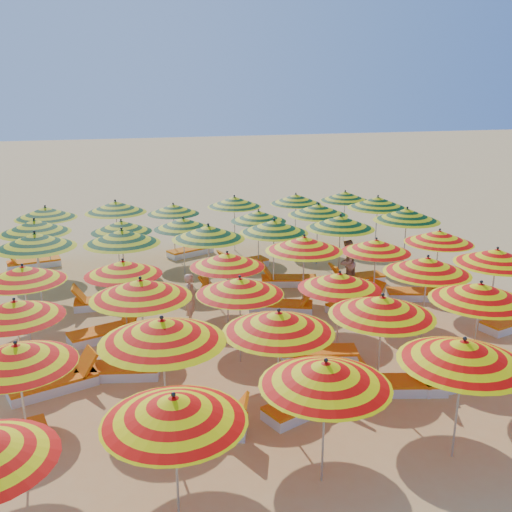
# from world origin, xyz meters

# --- Properties ---
(ground) EXTENTS (120.00, 120.00, 0.00)m
(ground) POSITION_xyz_m (0.00, 0.00, 0.00)
(ground) COLOR tan
(ground) RESTS_ON ground
(umbrella_1) EXTENTS (2.22, 2.22, 2.07)m
(umbrella_1) POSITION_xyz_m (-3.30, -6.71, 1.82)
(umbrella_1) COLOR silver
(umbrella_1) RESTS_ON ground
(umbrella_2) EXTENTS (2.39, 2.39, 2.09)m
(umbrella_2) POSITION_xyz_m (-1.03, -6.42, 1.84)
(umbrella_2) COLOR silver
(umbrella_2) RESTS_ON ground
(umbrella_3) EXTENTS (2.63, 2.63, 2.15)m
(umbrella_3) POSITION_xyz_m (1.27, -6.49, 1.89)
(umbrella_3) COLOR silver
(umbrella_3) RESTS_ON ground
(umbrella_6) EXTENTS (1.96, 1.96, 2.01)m
(umbrella_6) POSITION_xyz_m (-5.43, -4.29, 1.77)
(umbrella_6) COLOR silver
(umbrella_6) RESTS_ON ground
(umbrella_7) EXTENTS (2.28, 2.28, 2.26)m
(umbrella_7) POSITION_xyz_m (-3.14, -4.53, 1.99)
(umbrella_7) COLOR silver
(umbrella_7) RESTS_ON ground
(umbrella_8) EXTENTS (2.17, 2.17, 2.13)m
(umbrella_8) POSITION_xyz_m (-1.09, -4.49, 1.88)
(umbrella_8) COLOR silver
(umbrella_8) RESTS_ON ground
(umbrella_9) EXTENTS (2.62, 2.62, 2.15)m
(umbrella_9) POSITION_xyz_m (1.03, -4.36, 1.89)
(umbrella_9) COLOR silver
(umbrella_9) RESTS_ON ground
(umbrella_10) EXTENTS (2.04, 2.04, 2.14)m
(umbrella_10) POSITION_xyz_m (3.30, -4.24, 1.88)
(umbrella_10) COLOR silver
(umbrella_10) RESTS_ON ground
(umbrella_12) EXTENTS (2.19, 2.19, 1.98)m
(umbrella_12) POSITION_xyz_m (-5.66, -2.13, 1.75)
(umbrella_12) COLOR silver
(umbrella_12) RESTS_ON ground
(umbrella_13) EXTENTS (2.26, 2.26, 2.20)m
(umbrella_13) POSITION_xyz_m (-3.26, -2.19, 1.94)
(umbrella_13) COLOR silver
(umbrella_13) RESTS_ON ground
(umbrella_14) EXTENTS (1.95, 1.95, 2.02)m
(umbrella_14) POSITION_xyz_m (-1.17, -2.17, 1.78)
(umbrella_14) COLOR silver
(umbrella_14) RESTS_ON ground
(umbrella_15) EXTENTS (1.88, 1.88, 1.97)m
(umbrella_15) POSITION_xyz_m (1.08, -2.35, 1.74)
(umbrella_15) COLOR silver
(umbrella_15) RESTS_ON ground
(umbrella_16) EXTENTS (2.31, 2.31, 2.15)m
(umbrella_16) POSITION_xyz_m (3.31, -2.34, 1.89)
(umbrella_16) COLOR silver
(umbrella_16) RESTS_ON ground
(umbrella_17) EXTENTS (2.29, 2.29, 2.14)m
(umbrella_17) POSITION_xyz_m (5.35, -2.19, 1.89)
(umbrella_17) COLOR silver
(umbrella_17) RESTS_ON ground
(umbrella_18) EXTENTS (2.42, 2.42, 2.04)m
(umbrella_18) POSITION_xyz_m (-5.68, 0.03, 1.79)
(umbrella_18) COLOR silver
(umbrella_18) RESTS_ON ground
(umbrella_19) EXTENTS (1.94, 1.94, 1.97)m
(umbrella_19) POSITION_xyz_m (-3.46, 0.04, 1.73)
(umbrella_19) COLOR silver
(umbrella_19) RESTS_ON ground
(umbrella_20) EXTENTS (2.09, 2.09, 1.99)m
(umbrella_20) POSITION_xyz_m (-0.94, -0.13, 1.76)
(umbrella_20) COLOR silver
(umbrella_20) RESTS_ON ground
(umbrella_21) EXTENTS (2.22, 2.22, 2.18)m
(umbrella_21) POSITION_xyz_m (1.23, 0.20, 1.92)
(umbrella_21) COLOR silver
(umbrella_21) RESTS_ON ground
(umbrella_22) EXTENTS (2.09, 2.09, 2.00)m
(umbrella_22) POSITION_xyz_m (3.25, -0.01, 1.76)
(umbrella_22) COLOR silver
(umbrella_22) RESTS_ON ground
(umbrella_23) EXTENTS (2.00, 2.00, 2.06)m
(umbrella_23) POSITION_xyz_m (5.31, 0.15, 1.82)
(umbrella_23) COLOR silver
(umbrella_23) RESTS_ON ground
(umbrella_24) EXTENTS (2.41, 2.41, 2.25)m
(umbrella_24) POSITION_xyz_m (-5.55, 2.37, 1.98)
(umbrella_24) COLOR silver
(umbrella_24) RESTS_ON ground
(umbrella_25) EXTENTS (2.22, 2.22, 2.22)m
(umbrella_25) POSITION_xyz_m (-3.32, 2.22, 1.95)
(umbrella_25) COLOR silver
(umbrella_25) RESTS_ON ground
(umbrella_26) EXTENTS (2.25, 2.25, 2.20)m
(umbrella_26) POSITION_xyz_m (-0.93, 2.09, 1.94)
(umbrella_26) COLOR silver
(umbrella_26) RESTS_ON ground
(umbrella_27) EXTENTS (2.41, 2.41, 2.18)m
(umbrella_27) POSITION_xyz_m (1.09, 2.28, 1.92)
(umbrella_27) COLOR silver
(umbrella_27) RESTS_ON ground
(umbrella_28) EXTENTS (2.61, 2.61, 2.22)m
(umbrella_28) POSITION_xyz_m (3.17, 2.12, 1.95)
(umbrella_28) COLOR silver
(umbrella_28) RESTS_ON ground
(umbrella_29) EXTENTS (2.71, 2.71, 2.25)m
(umbrella_29) POSITION_xyz_m (5.59, 2.35, 1.98)
(umbrella_29) COLOR silver
(umbrella_29) RESTS_ON ground
(umbrella_30) EXTENTS (2.73, 2.73, 2.20)m
(umbrella_30) POSITION_xyz_m (-5.69, 4.29, 1.93)
(umbrella_30) COLOR silver
(umbrella_30) RESTS_ON ground
(umbrella_31) EXTENTS (2.36, 2.36, 1.99)m
(umbrella_31) POSITION_xyz_m (-3.20, 4.34, 1.75)
(umbrella_31) COLOR silver
(umbrella_31) RESTS_ON ground
(umbrella_32) EXTENTS (2.40, 2.40, 1.98)m
(umbrella_32) POSITION_xyz_m (-1.29, 4.21, 1.74)
(umbrella_32) COLOR silver
(umbrella_32) RESTS_ON ground
(umbrella_33) EXTENTS (2.41, 2.41, 1.99)m
(umbrella_33) POSITION_xyz_m (1.31, 4.55, 1.75)
(umbrella_33) COLOR silver
(umbrella_33) RESTS_ON ground
(umbrella_34) EXTENTS (2.40, 2.40, 2.18)m
(umbrella_34) POSITION_xyz_m (3.31, 4.21, 1.92)
(umbrella_34) COLOR silver
(umbrella_34) RESTS_ON ground
(umbrella_35) EXTENTS (2.40, 2.40, 2.25)m
(umbrella_35) POSITION_xyz_m (5.70, 4.48, 1.98)
(umbrella_35) COLOR silver
(umbrella_35) RESTS_ON ground
(umbrella_36) EXTENTS (2.19, 2.19, 2.15)m
(umbrella_36) POSITION_xyz_m (-5.50, 6.48, 1.89)
(umbrella_36) COLOR silver
(umbrella_36) RESTS_ON ground
(umbrella_37) EXTENTS (2.49, 2.49, 2.22)m
(umbrella_37) POSITION_xyz_m (-3.23, 6.47, 1.95)
(umbrella_37) COLOR silver
(umbrella_37) RESTS_ON ground
(umbrella_38) EXTENTS (2.36, 2.36, 1.96)m
(umbrella_38) POSITION_xyz_m (-1.22, 6.66, 1.73)
(umbrella_38) COLOR silver
(umbrella_38) RESTS_ON ground
(umbrella_39) EXTENTS (2.03, 2.03, 2.11)m
(umbrella_39) POSITION_xyz_m (1.04, 6.69, 1.86)
(umbrella_39) COLOR silver
(umbrella_39) RESTS_ON ground
(umbrella_40) EXTENTS (2.38, 2.38, 2.07)m
(umbrella_40) POSITION_xyz_m (3.46, 6.73, 1.82)
(umbrella_40) COLOR silver
(umbrella_40) RESTS_ON ground
(umbrella_41) EXTENTS (2.05, 2.05, 2.07)m
(umbrella_41) POSITION_xyz_m (5.51, 6.73, 1.82)
(umbrella_41) COLOR silver
(umbrella_41) RESTS_ON ground
(lounger_1) EXTENTS (1.82, 1.17, 0.69)m
(lounger_1) POSITION_xyz_m (-2.55, -4.60, 0.15)
(lounger_1) COLOR white
(lounger_1) RESTS_ON ground
(lounger_2) EXTENTS (1.83, 1.14, 0.69)m
(lounger_2) POSITION_xyz_m (-0.50, -4.49, 0.15)
(lounger_2) COLOR white
(lounger_2) RESTS_ON ground
(lounger_3) EXTENTS (1.82, 1.03, 0.69)m
(lounger_3) POSITION_xyz_m (1.53, -4.36, 0.15)
(lounger_3) COLOR white
(lounger_3) RESTS_ON ground
(lounger_4) EXTENTS (1.75, 0.64, 0.69)m
(lounger_4) POSITION_xyz_m (2.71, -4.48, 0.15)
(lounger_4) COLOR white
(lounger_4) RESTS_ON ground
(lounger_5) EXTENTS (1.83, 1.06, 0.69)m
(lounger_5) POSITION_xyz_m (-5.06, -2.32, 0.15)
(lounger_5) COLOR white
(lounger_5) RESTS_ON ground
(lounger_6) EXTENTS (1.82, 0.97, 0.69)m
(lounger_6) POSITION_xyz_m (-3.76, -2.11, 0.15)
(lounger_6) COLOR white
(lounger_6) RESTS_ON ground
(lounger_7) EXTENTS (1.82, 1.00, 0.69)m
(lounger_7) POSITION_xyz_m (0.48, -2.58, 0.15)
(lounger_7) COLOR white
(lounger_7) RESTS_ON ground
(lounger_8) EXTENTS (1.82, 0.96, 0.69)m
(lounger_8) POSITION_xyz_m (5.95, -2.34, 0.15)
(lounger_8) COLOR white
(lounger_8) RESTS_ON ground
(lounger_9) EXTENTS (1.83, 1.05, 0.69)m
(lounger_9) POSITION_xyz_m (-3.96, -0.04, 0.15)
(lounger_9) COLOR white
(lounger_9) RESTS_ON ground
(lounger_10) EXTENTS (1.82, 1.22, 0.69)m
(lounger_10) POSITION_xyz_m (0.73, 0.38, 0.15)
(lounger_10) COLOR white
(lounger_10) RESTS_ON ground
(lounger_11) EXTENTS (1.83, 1.08, 0.69)m
(lounger_11) POSITION_xyz_m (2.74, -0.02, 0.15)
(lounger_11) COLOR white
(lounger_11) RESTS_ON ground
(lounger_12) EXTENTS (1.83, 1.12, 0.69)m
(lounger_12) POSITION_xyz_m (4.81, 0.16, 0.15)
(lounger_12) COLOR white
(lounger_12) RESTS_ON ground
(lounger_13) EXTENTS (1.77, 0.69, 0.69)m
(lounger_13) POSITION_xyz_m (-3.92, 2.07, 0.15)
(lounger_13) COLOR white
(lounger_13) RESTS_ON ground
(lounger_14) EXTENTS (1.82, 1.19, 0.69)m
(lounger_14) POSITION_xyz_m (-0.43, 1.92, 0.15)
(lounger_14) COLOR white
(lounger_14) RESTS_ON ground
(lounger_15) EXTENTS (1.82, 1.02, 0.69)m
(lounger_15) POSITION_xyz_m (1.60, 2.41, 0.15)
(lounger_15) COLOR white
(lounger_15) RESTS_ON ground
(lounger_16) EXTENTS (1.75, 0.63, 0.69)m
(lounger_16) POSITION_xyz_m (3.67, 1.92, 0.15)
(lounger_16) COLOR white
(lounger_16) RESTS_ON ground
(lounger_17) EXTENTS (1.82, 0.99, 0.69)m
(lounger_17) POSITION_xyz_m (0.71, 4.48, 0.15)
(lounger_17) COLOR white
(lounger_17) RESTS_ON ground
(lounger_18) EXTENTS (1.80, 0.86, 0.69)m
(lounger_18) POSITION_xyz_m (-6.10, 6.62, 0.15)
(lounger_18) COLOR white
(lounger_18) RESTS_ON ground
(lounger_19) EXTENTS (1.82, 1.21, 0.69)m
(lounger_19) POSITION_xyz_m (-0.63, 6.59, 0.15)
(lounger_19) COLOR white
(lounger_19) RESTS_ON ground
(beachgoer_b) EXTENTS (0.89, 0.86, 1.44)m
(beachgoer_b) POSITION_xyz_m (3.31, 1.85, 0.72)
(beachgoer_b) COLOR tan
(beachgoer_b) RESTS_ON ground
(beachgoer_a) EXTENTS (0.44, 0.55, 1.32)m
(beachgoer_a) POSITION_xyz_m (-1.80, 0.34, 0.66)
(beachgoer_a) COLOR tan
(beachgoer_a) RESTS_ON ground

